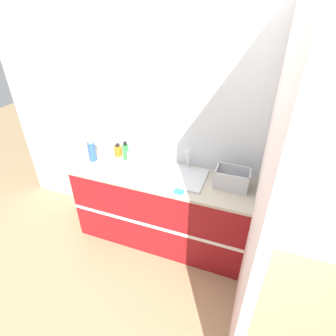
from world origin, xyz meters
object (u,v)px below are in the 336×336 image
sink (183,176)px  paper_towel_roll (133,163)px  bottle_blue (92,151)px  bottle_green (126,151)px  dish_rack (232,180)px  bottle_amber (118,150)px

sink → paper_towel_roll: (-0.50, -0.11, 0.11)m
sink → bottle_blue: (-1.07, -0.02, 0.10)m
sink → bottle_green: (-0.73, 0.14, 0.08)m
dish_rack → bottle_green: bearing=174.3°
bottle_amber → paper_towel_roll: bearing=-39.4°
bottle_green → bottle_blue: bearing=-154.7°
sink → bottle_amber: (-0.85, 0.18, 0.05)m
bottle_green → bottle_blue: bottle_blue is taller
bottle_amber → dish_rack: bearing=-6.7°
sink → bottle_blue: bottle_blue is taller
bottle_green → bottle_blue: 0.38m
paper_towel_roll → bottle_green: 0.34m
dish_rack → bottle_amber: 1.36m
dish_rack → bottle_amber: bearing=173.3°
paper_towel_roll → dish_rack: (1.00, 0.13, -0.05)m
paper_towel_roll → dish_rack: size_ratio=0.77×
dish_rack → bottle_blue: bearing=-178.6°
paper_towel_roll → dish_rack: paper_towel_roll is taller
bottle_blue → paper_towel_roll: bearing=-9.2°
dish_rack → bottle_blue: bottle_blue is taller
bottle_blue → sink: bearing=1.0°
sink → bottle_green: 0.75m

